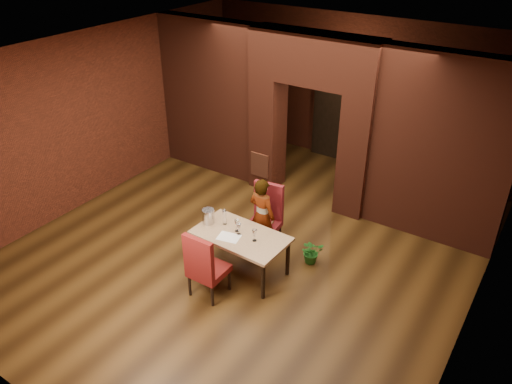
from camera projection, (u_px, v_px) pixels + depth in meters
floor at (252, 245)px, 8.55m from camera, size 8.00×8.00×0.00m
ceiling at (251, 58)px, 6.96m from camera, size 7.00×8.00×0.04m
wall_back at (356, 92)px, 10.65m from camera, size 7.00×0.04×3.20m
wall_front at (22, 312)px, 4.86m from camera, size 7.00×0.04×3.20m
wall_left at (98, 116)px, 9.43m from camera, size 0.04×8.00×3.20m
wall_right at (489, 231)px, 6.08m from camera, size 0.04×8.00×3.20m
pillar_left at (268, 132)px, 9.88m from camera, size 0.55×0.55×2.30m
pillar_right at (357, 155)px, 8.97m from camera, size 0.55×0.55×2.30m
lintel at (315, 59)px, 8.63m from camera, size 2.45×0.55×0.90m
wing_wall_left at (211, 98)px, 10.33m from camera, size 2.28×0.35×3.20m
wing_wall_right at (441, 151)px, 8.07m from camera, size 2.28×0.35×3.20m
vent_panel at (260, 165)px, 9.97m from camera, size 0.40×0.03×0.50m
rear_door at (335, 113)px, 11.07m from camera, size 0.90×0.08×2.10m
rear_door_frame at (334, 114)px, 11.04m from camera, size 1.02×0.04×2.22m
dining_table at (241, 253)px, 7.79m from camera, size 1.48×0.87×0.68m
chair_far at (263, 219)px, 8.22m from camera, size 0.58×0.58×1.13m
chair_near at (208, 263)px, 7.23m from camera, size 0.50×0.50×1.10m
person_seated at (262, 215)px, 8.12m from camera, size 0.52×0.37×1.33m
wine_glass_a at (237, 226)px, 7.66m from camera, size 0.08×0.08×0.20m
wine_glass_b at (239, 229)px, 7.58m from camera, size 0.08×0.08×0.19m
wine_glass_c at (255, 235)px, 7.44m from camera, size 0.08×0.08×0.20m
tasting_sheet at (229, 237)px, 7.56m from camera, size 0.38×0.31×0.00m
wine_bucket at (208, 216)px, 7.85m from camera, size 0.20×0.20×0.24m
water_bottle at (224, 217)px, 7.81m from camera, size 0.06×0.06×0.26m
potted_plant at (312, 252)px, 8.04m from camera, size 0.49×0.48×0.41m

